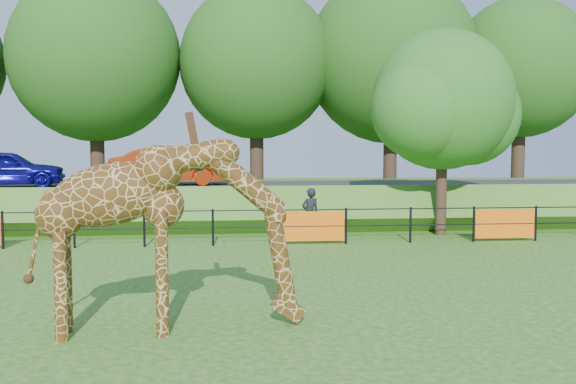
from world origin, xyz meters
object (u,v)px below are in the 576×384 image
visitor (310,214)px  car_blue (7,168)px  giraffe (170,235)px  tree_east (445,105)px  car_red (169,166)px

visitor → car_blue: bearing=-42.6°
giraffe → visitor: 10.31m
giraffe → tree_east: (8.11, 10.26, 2.71)m
tree_east → car_blue: bearing=165.7°
car_red → tree_east: (9.40, -4.59, 2.13)m
car_blue → visitor: 11.67m
giraffe → car_blue: (-7.13, 14.14, 0.55)m
visitor → tree_east: tree_east is taller
tree_east → car_red: bearing=154.0°
giraffe → tree_east: bearing=46.7°
car_red → tree_east: size_ratio=0.66×
car_blue → visitor: bearing=-121.0°
car_blue → car_red: (5.84, 0.71, 0.04)m
giraffe → car_blue: 15.84m
visitor → tree_east: (4.55, 0.61, 3.46)m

